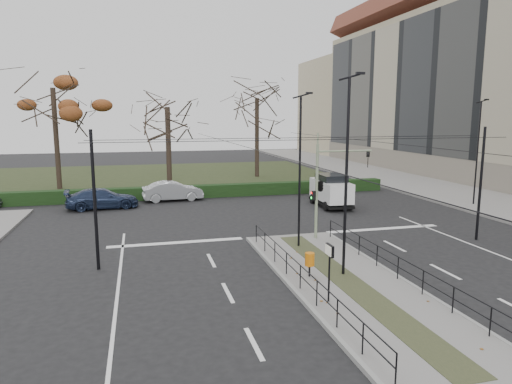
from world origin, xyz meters
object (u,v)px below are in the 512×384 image
info_panel (329,257)px  bare_tree_near (167,113)px  streetlamp_sidewalk (478,151)px  parked_car_second (173,191)px  traffic_light (322,184)px  rust_tree (53,88)px  white_van (331,190)px  streetlamp_median_far (300,170)px  bare_tree_center (257,104)px  streetlamp_median_near (347,175)px  parked_car_third (102,199)px  litter_bin (310,260)px

info_panel → bare_tree_near: bearing=98.2°
streetlamp_sidewalk → parked_car_second: streetlamp_sidewalk is taller
streetlamp_sidewalk → info_panel: bearing=-141.5°
traffic_light → parked_car_second: (-6.78, 13.63, -2.27)m
parked_car_second → rust_tree: bearing=45.3°
streetlamp_sidewalk → parked_car_second: (-21.36, 7.63, -3.25)m
white_van → parked_car_second: bearing=154.4°
bare_tree_near → traffic_light: bearing=-69.2°
streetlamp_median_far → white_van: (5.90, 9.61, -2.73)m
white_van → bare_tree_near: size_ratio=0.47×
bare_tree_center → bare_tree_near: 12.49m
streetlamp_median_near → parked_car_third: streetlamp_median_near is taller
streetlamp_sidewalk → bare_tree_near: (-21.32, 11.75, 2.76)m
info_panel → bare_tree_center: size_ratio=0.19×
traffic_light → bare_tree_center: bare_tree_center is taller
litter_bin → parked_car_third: bearing=117.9°
streetlamp_median_far → streetlamp_sidewalk: (16.25, 7.25, 0.05)m
litter_bin → parked_car_third: (-9.14, 17.25, -0.12)m
info_panel → rust_tree: rust_tree is taller
white_van → bare_tree_near: bearing=139.4°
streetlamp_sidewalk → white_van: streetlamp_sidewalk is taller
traffic_light → info_panel: 8.65m
parked_car_second → bare_tree_near: bare_tree_near is taller
bare_tree_near → streetlamp_sidewalk: bearing=-28.9°
litter_bin → info_panel: info_panel is taller
streetlamp_median_near → parked_car_second: (-5.49, 19.21, -3.47)m
white_van → rust_tree: 25.55m
rust_tree → bare_tree_near: 10.47m
info_panel → streetlamp_median_far: 7.23m
traffic_light → parked_car_third: size_ratio=1.00×
rust_tree → bare_tree_center: bearing=11.2°
streetlamp_median_far → streetlamp_sidewalk: 17.80m
streetlamp_median_near → bare_tree_near: (-5.44, 23.34, 2.53)m
traffic_light → rust_tree: rust_tree is taller
streetlamp_median_near → streetlamp_sidewalk: streetlamp_median_near is taller
parked_car_third → litter_bin: bearing=-157.5°
parked_car_second → bare_tree_near: size_ratio=0.48×
litter_bin → parked_car_second: bearing=101.9°
streetlamp_median_near → streetlamp_median_far: streetlamp_median_near is taller
streetlamp_sidewalk → bare_tree_near: bare_tree_near is taller
parked_car_third → info_panel: bearing=-161.2°
parked_car_second → info_panel: bearing=-174.8°
streetlamp_median_near → white_van: (5.52, 13.94, -3.00)m
info_panel → parked_car_second: info_panel is taller
info_panel → white_van: size_ratio=0.46×
info_panel → streetlamp_sidewalk: streetlamp_sidewalk is taller
litter_bin → streetlamp_median_far: (1.07, 4.24, 3.12)m
info_panel → bare_tree_center: bare_tree_center is taller
parked_car_second → rust_tree: size_ratio=0.40×
white_van → info_panel: bearing=-113.9°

